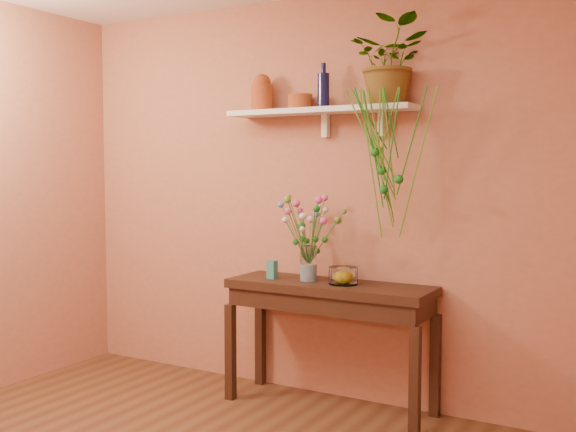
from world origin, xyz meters
TOP-DOWN VIEW (x-y plane):
  - room at (0.00, 0.00)m, footprint 4.04×4.04m
  - sideboard at (0.18, 1.76)m, footprint 1.34×0.43m
  - wall_shelf at (0.06, 1.87)m, footprint 1.30×0.24m
  - terracotta_jug at (-0.40, 1.89)m, footprint 0.16×0.16m
  - terracotta_pot at (-0.10, 1.89)m, footprint 0.19×0.19m
  - blue_bottle at (0.08, 1.87)m, footprint 0.09×0.09m
  - spider_plant at (0.54, 1.89)m, footprint 0.52×0.46m
  - plant_fronds at (0.56, 1.74)m, footprint 0.56×0.32m
  - glass_vase at (0.03, 1.76)m, footprint 0.11×0.11m
  - bouquet at (0.03, 1.77)m, footprint 0.50×0.43m
  - glass_bowl at (0.29, 1.75)m, footprint 0.18×0.18m
  - lemon at (0.28, 1.76)m, footprint 0.09×0.09m
  - carton at (-0.22, 1.72)m, footprint 0.07×0.05m

SIDE VIEW (x-z plane):
  - sideboard at x=0.18m, z-range 0.29..1.10m
  - lemon at x=0.28m, z-range 0.82..0.91m
  - glass_bowl at x=0.29m, z-range 0.81..0.92m
  - carton at x=-0.22m, z-range 0.82..0.94m
  - glass_vase at x=0.03m, z-range 0.80..1.03m
  - bouquet at x=0.03m, z-range 0.99..1.44m
  - room at x=0.00m, z-range 0.00..2.70m
  - plant_fronds at x=0.56m, z-range 1.17..2.06m
  - wall_shelf at x=0.06m, z-range 1.82..2.01m
  - terracotta_pot at x=-0.10m, z-range 1.94..2.04m
  - blue_bottle at x=0.08m, z-range 1.91..2.20m
  - terracotta_jug at x=-0.40m, z-range 1.93..2.18m
  - spider_plant at x=0.54m, z-range 1.94..2.46m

